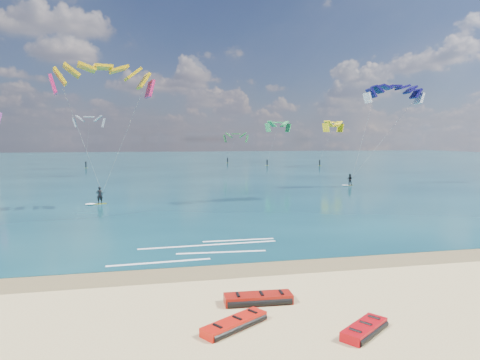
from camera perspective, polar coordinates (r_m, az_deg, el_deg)
name	(u,v)px	position (r m, az deg, el deg)	size (l,w,h in m)	color
ground	(160,188)	(57.35, -10.67, -1.03)	(320.00, 320.00, 0.00)	tan
wet_sand_strip	(181,274)	(21.02, -7.87, -12.28)	(320.00, 2.40, 0.01)	brown
sea	(153,162)	(121.15, -11.49, 2.34)	(320.00, 200.00, 0.04)	#0A2E38
packed_kite_left	(235,328)	(15.36, -0.73, -19.12)	(2.75, 0.97, 0.35)	red
packed_kite_mid	(258,303)	(17.42, 2.44, -16.06)	(2.87, 1.16, 0.42)	#A0140B
packed_kite_right	(364,334)	(15.51, 16.22, -19.09)	(2.26, 1.01, 0.37)	#B4070E
kitesurfer_main	(101,126)	(41.27, -18.01, 6.85)	(8.66, 6.83, 14.34)	yellow
kitesurfer_far	(373,130)	(59.80, 17.29, 6.40)	(10.57, 5.50, 14.72)	gold
shoreline_foam	(208,249)	(25.17, -4.32, -9.15)	(9.96, 4.34, 0.01)	white
distant_kites	(145,144)	(96.66, -12.56, 4.71)	(89.72, 41.35, 12.74)	#A1A4A9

